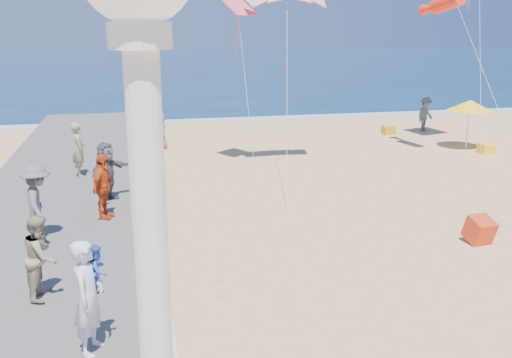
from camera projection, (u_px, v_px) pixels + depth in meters
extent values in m
plane|color=#E1B576|center=(381.00, 262.00, 13.07)|extent=(160.00, 160.00, 0.00)
cube|color=#0C2849|center=(171.00, 66.00, 74.32)|extent=(160.00, 90.00, 0.05)
cube|color=white|center=(229.00, 119.00, 32.38)|extent=(160.00, 1.20, 0.04)
cube|color=slate|center=(35.00, 286.00, 11.47)|extent=(5.00, 44.00, 0.40)
cube|color=white|center=(155.00, 218.00, 11.65)|extent=(0.05, 42.00, 0.06)
cube|color=white|center=(156.00, 241.00, 11.78)|extent=(0.05, 42.00, 0.04)
cylinder|color=white|center=(143.00, 262.00, 11.83)|extent=(0.36, 0.36, 0.20)
cylinder|color=white|center=(137.00, 152.00, 11.21)|extent=(0.14, 0.14, 4.70)
sphere|color=white|center=(129.00, 12.00, 10.52)|extent=(0.44, 0.44, 0.44)
cylinder|color=white|center=(136.00, 163.00, 20.31)|extent=(0.36, 0.36, 0.20)
cylinder|color=white|center=(132.00, 97.00, 19.70)|extent=(0.14, 0.14, 4.70)
sphere|color=white|center=(128.00, 17.00, 19.00)|extent=(0.44, 0.44, 0.44)
imported|color=silver|center=(89.00, 297.00, 8.58)|extent=(0.62, 0.77, 1.82)
imported|color=blue|center=(98.00, 271.00, 8.66)|extent=(0.42, 0.48, 0.83)
imported|color=#9B8A6B|center=(41.00, 256.00, 10.39)|extent=(0.69, 0.84, 1.58)
imported|color=#5C5D62|center=(38.00, 203.00, 13.10)|extent=(0.88, 1.28, 1.82)
imported|color=#CA4519|center=(103.00, 187.00, 14.61)|extent=(0.76, 1.09, 1.71)
imported|color=#545458|center=(107.00, 172.00, 16.06)|extent=(1.29, 1.61, 1.72)
imported|color=gray|center=(79.00, 149.00, 18.71)|extent=(0.53, 0.72, 1.80)
imported|color=#56565B|center=(425.00, 114.00, 28.79)|extent=(1.29, 1.12, 1.73)
imported|color=#847B5B|center=(161.00, 131.00, 24.81)|extent=(0.77, 0.91, 1.58)
cube|color=red|center=(479.00, 232.00, 14.11)|extent=(0.63, 0.77, 0.74)
cylinder|color=white|center=(468.00, 129.00, 24.69)|extent=(0.05, 0.05, 1.80)
cone|color=yellow|center=(470.00, 105.00, 24.42)|extent=(1.90, 1.90, 0.45)
cube|color=yellow|center=(486.00, 149.00, 24.01)|extent=(0.55, 0.55, 0.40)
cube|color=gold|center=(388.00, 130.00, 28.20)|extent=(0.55, 0.55, 0.40)
cylinder|color=#FF2B15|center=(447.00, 3.00, 21.78)|extent=(0.98, 2.55, 1.05)
cube|color=#EF5864|center=(237.00, 5.00, 20.07)|extent=(1.56, 1.53, 0.75)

